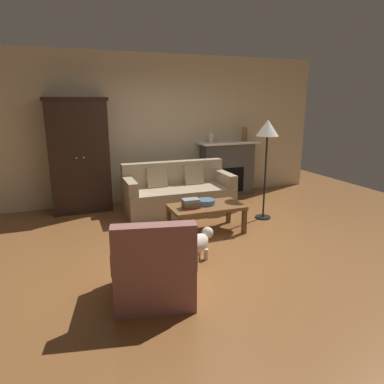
# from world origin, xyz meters

# --- Properties ---
(ground_plane) EXTENTS (9.60, 9.60, 0.00)m
(ground_plane) POSITION_xyz_m (0.00, 0.00, 0.00)
(ground_plane) COLOR brown
(back_wall) EXTENTS (7.20, 0.10, 2.80)m
(back_wall) POSITION_xyz_m (0.00, 2.55, 1.40)
(back_wall) COLOR beige
(back_wall) RESTS_ON ground
(fireplace) EXTENTS (1.26, 0.48, 1.12)m
(fireplace) POSITION_xyz_m (1.55, 2.30, 0.57)
(fireplace) COLOR #4C4947
(fireplace) RESTS_ON ground
(armoire) EXTENTS (1.06, 0.57, 2.00)m
(armoire) POSITION_xyz_m (-1.40, 2.22, 1.00)
(armoire) COLOR black
(armoire) RESTS_ON ground
(couch) EXTENTS (1.93, 0.88, 0.86)m
(couch) POSITION_xyz_m (0.21, 1.58, 0.32)
(couch) COLOR tan
(couch) RESTS_ON ground
(coffee_table) EXTENTS (1.10, 0.60, 0.42)m
(coffee_table) POSITION_xyz_m (0.26, 0.41, 0.37)
(coffee_table) COLOR brown
(coffee_table) RESTS_ON ground
(fruit_bowl) EXTENTS (0.27, 0.27, 0.08)m
(fruit_bowl) POSITION_xyz_m (0.28, 0.46, 0.46)
(fruit_bowl) COLOR slate
(fruit_bowl) RESTS_ON coffee_table
(book_stack) EXTENTS (0.26, 0.18, 0.14)m
(book_stack) POSITION_xyz_m (0.00, 0.38, 0.49)
(book_stack) COLOR #B73833
(book_stack) RESTS_ON coffee_table
(mantel_vase_cream) EXTENTS (0.11, 0.11, 0.19)m
(mantel_vase_cream) POSITION_xyz_m (1.17, 2.28, 1.21)
(mantel_vase_cream) COLOR beige
(mantel_vase_cream) RESTS_ON fireplace
(mantel_vase_bronze) EXTENTS (0.11, 0.11, 0.28)m
(mantel_vase_bronze) POSITION_xyz_m (1.93, 2.28, 1.26)
(mantel_vase_bronze) COLOR olive
(mantel_vase_bronze) RESTS_ON fireplace
(armchair_near_left) EXTENTS (0.91, 0.91, 0.88)m
(armchair_near_left) POSITION_xyz_m (-0.95, -1.11, 0.32)
(armchair_near_left) COLOR #935B56
(armchair_near_left) RESTS_ON ground
(floor_lamp) EXTENTS (0.36, 0.36, 1.65)m
(floor_lamp) POSITION_xyz_m (1.43, 0.66, 1.42)
(floor_lamp) COLOR black
(floor_lamp) RESTS_ON ground
(dog) EXTENTS (0.49, 0.42, 0.39)m
(dog) POSITION_xyz_m (-0.22, -0.49, 0.25)
(dog) COLOR beige
(dog) RESTS_ON ground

